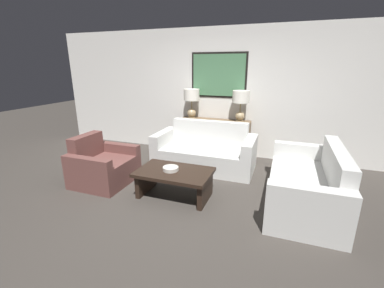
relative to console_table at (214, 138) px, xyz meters
name	(u,v)px	position (x,y,z in m)	size (l,w,h in m)	color
ground_plane	(174,203)	(0.00, -2.17, -0.40)	(20.00, 20.00, 0.00)	#3D3833
back_wall	(219,93)	(0.00, 0.27, 0.93)	(7.83, 0.12, 2.65)	silver
console_table	(214,138)	(0.00, 0.00, 0.00)	(1.47, 0.37, 0.80)	brown
table_lamp_left	(192,99)	(-0.52, 0.00, 0.82)	(0.33, 0.33, 0.63)	tan
table_lamp_right	(241,101)	(0.52, 0.00, 0.82)	(0.33, 0.33, 0.63)	tan
couch_by_back_wall	(205,152)	(0.00, -0.67, -0.11)	(1.87, 0.92, 0.85)	silver
couch_by_side	(307,185)	(1.77, -1.54, -0.11)	(0.92, 1.87, 0.85)	silver
coffee_table	(174,178)	(-0.07, -1.97, -0.10)	(1.09, 0.69, 0.41)	black
decorative_bowl	(171,169)	(-0.13, -1.98, 0.04)	(0.23, 0.23, 0.06)	beige
armchair_near_back_wall	(103,166)	(-1.41, -1.92, -0.12)	(0.85, 0.92, 0.80)	brown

